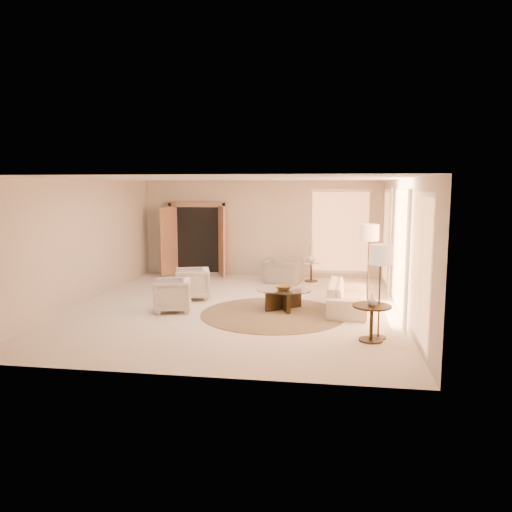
# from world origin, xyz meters

# --- Properties ---
(room) EXTENTS (7.04, 8.04, 2.83)m
(room) POSITION_xyz_m (0.00, 0.00, 1.40)
(room) COLOR beige
(room) RESTS_ON ground
(windows_right) EXTENTS (0.10, 6.40, 2.40)m
(windows_right) POSITION_xyz_m (3.45, 0.10, 1.35)
(windows_right) COLOR #F5A062
(windows_right) RESTS_ON room
(window_back_corner) EXTENTS (1.70, 0.10, 2.40)m
(window_back_corner) POSITION_xyz_m (2.30, 3.95, 1.35)
(window_back_corner) COLOR #F5A062
(window_back_corner) RESTS_ON room
(curtains_right) EXTENTS (0.06, 5.20, 2.60)m
(curtains_right) POSITION_xyz_m (3.40, 1.00, 1.30)
(curtains_right) COLOR #CFB78F
(curtains_right) RESTS_ON room
(french_doors) EXTENTS (1.95, 0.66, 2.16)m
(french_doors) POSITION_xyz_m (-1.90, 3.82, 1.07)
(french_doors) COLOR tan
(french_doors) RESTS_ON room
(area_rug) EXTENTS (3.91, 3.91, 0.01)m
(area_rug) POSITION_xyz_m (0.88, -0.43, 0.01)
(area_rug) COLOR #41301E
(area_rug) RESTS_ON room
(sofa) EXTENTS (0.90, 2.10, 0.60)m
(sofa) POSITION_xyz_m (2.43, 0.19, 0.30)
(sofa) COLOR beige
(sofa) RESTS_ON room
(armchair_left) EXTENTS (0.91, 0.94, 0.79)m
(armchair_left) POSITION_xyz_m (-1.18, 0.73, 0.40)
(armchair_left) COLOR beige
(armchair_left) RESTS_ON room
(armchair_right) EXTENTS (0.85, 0.88, 0.76)m
(armchair_right) POSITION_xyz_m (-1.27, -0.49, 0.38)
(armchair_right) COLOR beige
(armchair_right) RESTS_ON room
(accent_chair) EXTENTS (1.07, 0.78, 0.86)m
(accent_chair) POSITION_xyz_m (0.76, 3.00, 0.43)
(accent_chair) COLOR gray
(accent_chair) RESTS_ON room
(coffee_table) EXTENTS (1.47, 1.47, 0.44)m
(coffee_table) POSITION_xyz_m (1.06, -0.00, 0.28)
(coffee_table) COLOR black
(coffee_table) RESTS_ON room
(end_table) EXTENTS (0.67, 0.67, 0.63)m
(end_table) POSITION_xyz_m (2.76, -1.97, 0.43)
(end_table) COLOR black
(end_table) RESTS_ON room
(side_table) EXTENTS (0.47, 0.47, 0.55)m
(side_table) POSITION_xyz_m (1.52, 3.31, 0.33)
(side_table) COLOR #31261B
(side_table) RESTS_ON room
(floor_lamp_near) EXTENTS (0.44, 0.44, 1.79)m
(floor_lamp_near) POSITION_xyz_m (2.90, 0.97, 1.53)
(floor_lamp_near) COLOR #31261B
(floor_lamp_near) RESTS_ON room
(floor_lamp_far) EXTENTS (0.40, 0.40, 1.65)m
(floor_lamp_far) POSITION_xyz_m (2.90, -1.80, 1.41)
(floor_lamp_far) COLOR #31261B
(floor_lamp_far) RESTS_ON room
(bowl) EXTENTS (0.38, 0.38, 0.09)m
(bowl) POSITION_xyz_m (1.06, -0.00, 0.48)
(bowl) COLOR brown
(bowl) RESTS_ON coffee_table
(end_vase) EXTENTS (0.18, 0.18, 0.19)m
(end_vase) POSITION_xyz_m (2.76, -1.97, 0.72)
(end_vase) COLOR white
(end_vase) RESTS_ON end_table
(side_vase) EXTENTS (0.22, 0.22, 0.22)m
(side_vase) POSITION_xyz_m (1.52, 3.31, 0.66)
(side_vase) COLOR white
(side_vase) RESTS_ON side_table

